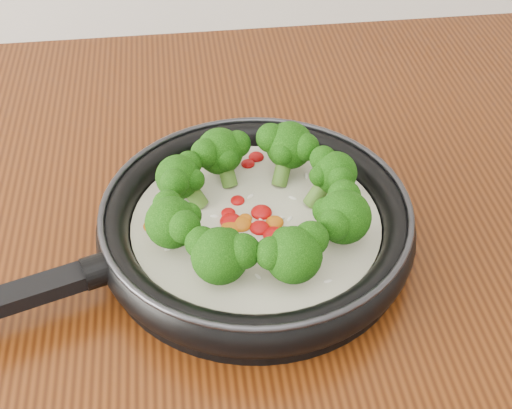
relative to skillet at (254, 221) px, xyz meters
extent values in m
cylinder|color=black|center=(0.00, 0.00, -0.03)|extent=(0.35, 0.35, 0.01)
torus|color=black|center=(0.00, 0.00, 0.00)|extent=(0.37, 0.37, 0.03)
torus|color=#2D2D33|center=(0.00, 0.00, 0.02)|extent=(0.36, 0.36, 0.01)
cube|color=black|center=(-0.21, -0.07, 0.00)|extent=(0.17, 0.07, 0.01)
cylinder|color=black|center=(-0.14, -0.04, 0.00)|extent=(0.03, 0.04, 0.03)
cylinder|color=beige|center=(0.00, 0.00, -0.01)|extent=(0.29, 0.29, 0.02)
ellipsoid|color=#B00809|center=(0.00, 0.09, 0.00)|extent=(0.02, 0.02, 0.01)
ellipsoid|color=#B00809|center=(0.04, -0.02, 0.00)|extent=(0.02, 0.02, 0.01)
ellipsoid|color=#BE590C|center=(-0.01, 0.00, 0.00)|extent=(0.02, 0.02, 0.01)
ellipsoid|color=#B00809|center=(-0.03, -0.04, 0.00)|extent=(0.02, 0.02, 0.01)
ellipsoid|color=#B00809|center=(-0.02, 0.00, 0.00)|extent=(0.03, 0.03, 0.01)
ellipsoid|color=#BE590C|center=(-0.02, -0.01, 0.00)|extent=(0.02, 0.02, 0.01)
ellipsoid|color=#B00809|center=(0.01, 0.01, 0.00)|extent=(0.02, 0.02, 0.01)
ellipsoid|color=#B00809|center=(-0.06, 0.06, 0.00)|extent=(0.02, 0.02, 0.01)
ellipsoid|color=#BE590C|center=(-0.01, 0.00, 0.00)|extent=(0.01, 0.01, 0.01)
ellipsoid|color=#B00809|center=(0.01, 0.10, 0.00)|extent=(0.02, 0.02, 0.01)
ellipsoid|color=#B00809|center=(-0.01, 0.03, 0.00)|extent=(0.02, 0.02, 0.01)
ellipsoid|color=#BE590C|center=(0.02, 0.00, 0.00)|extent=(0.02, 0.02, 0.01)
ellipsoid|color=#B00809|center=(-0.02, 0.01, 0.00)|extent=(0.02, 0.02, 0.01)
ellipsoid|color=#B00809|center=(0.02, -0.02, 0.00)|extent=(0.03, 0.03, 0.01)
ellipsoid|color=#BE590C|center=(-0.09, 0.01, 0.00)|extent=(0.02, 0.02, 0.01)
ellipsoid|color=#B00809|center=(0.00, -0.01, 0.00)|extent=(0.02, 0.02, 0.01)
ellipsoid|color=#B00809|center=(-0.02, 0.10, 0.00)|extent=(0.03, 0.03, 0.01)
ellipsoid|color=#BE590C|center=(0.02, -0.03, 0.00)|extent=(0.02, 0.02, 0.01)
ellipsoid|color=white|center=(0.09, 0.01, 0.00)|extent=(0.01, 0.01, 0.00)
ellipsoid|color=white|center=(-0.07, 0.03, 0.00)|extent=(0.01, 0.01, 0.00)
ellipsoid|color=white|center=(0.01, 0.00, 0.00)|extent=(0.01, 0.01, 0.00)
ellipsoid|color=white|center=(0.00, 0.04, 0.00)|extent=(0.01, 0.01, 0.00)
ellipsoid|color=white|center=(0.05, -0.08, 0.00)|extent=(0.01, 0.01, 0.00)
ellipsoid|color=white|center=(0.00, -0.07, 0.00)|extent=(0.01, 0.01, 0.00)
ellipsoid|color=white|center=(0.02, 0.00, 0.00)|extent=(0.01, 0.00, 0.00)
ellipsoid|color=white|center=(0.06, 0.06, 0.00)|extent=(0.00, 0.01, 0.00)
ellipsoid|color=white|center=(0.04, 0.03, 0.00)|extent=(0.01, 0.01, 0.00)
ellipsoid|color=white|center=(0.02, 0.00, 0.00)|extent=(0.01, 0.01, 0.00)
ellipsoid|color=white|center=(0.00, -0.04, 0.00)|extent=(0.01, 0.01, 0.00)
ellipsoid|color=white|center=(0.00, -0.03, 0.00)|extent=(0.01, 0.01, 0.00)
ellipsoid|color=white|center=(0.07, 0.06, 0.00)|extent=(0.01, 0.01, 0.00)
ellipsoid|color=white|center=(0.05, -0.01, 0.00)|extent=(0.01, 0.01, 0.00)
ellipsoid|color=white|center=(-0.06, 0.07, 0.00)|extent=(0.00, 0.01, 0.00)
ellipsoid|color=white|center=(-0.03, 0.01, 0.00)|extent=(0.01, 0.01, 0.00)
ellipsoid|color=white|center=(0.03, 0.00, 0.00)|extent=(0.01, 0.01, 0.00)
ellipsoid|color=white|center=(-0.02, 0.00, 0.00)|extent=(0.01, 0.01, 0.00)
ellipsoid|color=white|center=(-0.01, -0.01, 0.00)|extent=(0.01, 0.01, 0.00)
ellipsoid|color=white|center=(-0.05, -0.04, 0.00)|extent=(0.01, 0.01, 0.00)
ellipsoid|color=white|center=(-0.08, -0.03, 0.00)|extent=(0.01, 0.01, 0.00)
ellipsoid|color=white|center=(-0.07, 0.05, 0.00)|extent=(0.01, 0.01, 0.00)
ellipsoid|color=white|center=(-0.01, 0.00, 0.00)|extent=(0.01, 0.01, 0.00)
cylinder|color=#517C28|center=(0.06, 0.02, 0.01)|extent=(0.03, 0.02, 0.03)
sphere|color=black|center=(0.08, 0.02, 0.03)|extent=(0.05, 0.05, 0.04)
sphere|color=black|center=(0.07, 0.04, 0.04)|extent=(0.03, 0.03, 0.03)
sphere|color=black|center=(0.08, 0.01, 0.03)|extent=(0.03, 0.03, 0.02)
sphere|color=black|center=(0.06, 0.02, 0.03)|extent=(0.03, 0.03, 0.02)
cylinder|color=#517C28|center=(0.04, 0.06, 0.01)|extent=(0.03, 0.03, 0.04)
sphere|color=black|center=(0.04, 0.07, 0.03)|extent=(0.06, 0.06, 0.05)
sphere|color=black|center=(0.03, 0.08, 0.04)|extent=(0.04, 0.04, 0.03)
sphere|color=black|center=(0.06, 0.06, 0.04)|extent=(0.03, 0.03, 0.03)
sphere|color=black|center=(0.04, 0.06, 0.03)|extent=(0.03, 0.03, 0.02)
cylinder|color=#517C28|center=(-0.02, 0.06, 0.01)|extent=(0.02, 0.03, 0.03)
sphere|color=black|center=(-0.02, 0.08, 0.03)|extent=(0.06, 0.06, 0.05)
sphere|color=black|center=(-0.04, 0.06, 0.03)|extent=(0.04, 0.04, 0.03)
sphere|color=black|center=(-0.01, 0.08, 0.03)|extent=(0.03, 0.03, 0.03)
sphere|color=black|center=(-0.02, 0.06, 0.03)|extent=(0.03, 0.03, 0.02)
cylinder|color=#517C28|center=(-0.05, 0.03, 0.01)|extent=(0.03, 0.03, 0.03)
sphere|color=black|center=(-0.07, 0.04, 0.03)|extent=(0.05, 0.05, 0.04)
sphere|color=black|center=(-0.07, 0.02, 0.03)|extent=(0.03, 0.03, 0.03)
sphere|color=black|center=(-0.05, 0.05, 0.03)|extent=(0.03, 0.03, 0.02)
sphere|color=black|center=(-0.05, 0.03, 0.03)|extent=(0.03, 0.03, 0.02)
cylinder|color=#517C28|center=(-0.06, -0.02, 0.01)|extent=(0.03, 0.02, 0.04)
sphere|color=black|center=(-0.07, -0.02, 0.03)|extent=(0.06, 0.06, 0.05)
sphere|color=black|center=(-0.06, -0.04, 0.04)|extent=(0.04, 0.04, 0.03)
sphere|color=black|center=(-0.08, -0.01, 0.03)|extent=(0.03, 0.03, 0.03)
sphere|color=black|center=(-0.06, -0.02, 0.03)|extent=(0.03, 0.03, 0.02)
cylinder|color=#517C28|center=(-0.03, -0.05, 0.01)|extent=(0.03, 0.03, 0.03)
sphere|color=black|center=(-0.04, -0.07, 0.03)|extent=(0.06, 0.06, 0.05)
sphere|color=black|center=(-0.02, -0.07, 0.03)|extent=(0.04, 0.04, 0.03)
sphere|color=black|center=(-0.05, -0.06, 0.03)|extent=(0.04, 0.04, 0.03)
sphere|color=black|center=(-0.03, -0.05, 0.03)|extent=(0.03, 0.03, 0.02)
cylinder|color=#517C28|center=(0.02, -0.06, 0.01)|extent=(0.02, 0.03, 0.04)
sphere|color=black|center=(0.02, -0.08, 0.03)|extent=(0.06, 0.06, 0.05)
sphere|color=black|center=(0.04, -0.07, 0.04)|extent=(0.04, 0.04, 0.03)
sphere|color=black|center=(0.00, -0.08, 0.03)|extent=(0.03, 0.03, 0.03)
sphere|color=black|center=(0.02, -0.06, 0.03)|extent=(0.03, 0.03, 0.02)
cylinder|color=#517C28|center=(0.06, -0.03, 0.01)|extent=(0.03, 0.03, 0.04)
sphere|color=black|center=(0.07, -0.04, 0.03)|extent=(0.06, 0.06, 0.05)
sphere|color=black|center=(0.08, -0.02, 0.04)|extent=(0.04, 0.04, 0.03)
sphere|color=black|center=(0.06, -0.05, 0.04)|extent=(0.04, 0.04, 0.03)
sphere|color=black|center=(0.06, -0.03, 0.03)|extent=(0.03, 0.03, 0.02)
camera|label=1|loc=(-0.06, -0.47, 0.43)|focal=49.38mm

